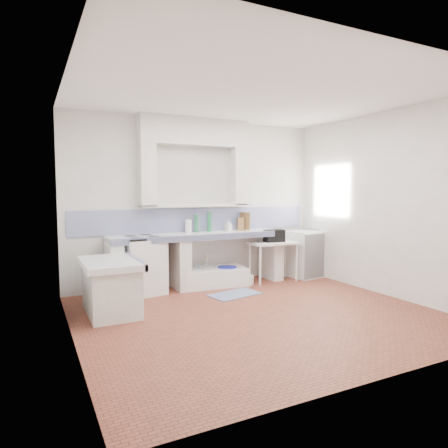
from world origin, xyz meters
name	(u,v)px	position (x,y,z in m)	size (l,w,h in m)	color
floor	(258,314)	(0.00, 0.00, 0.00)	(4.50, 4.50, 0.00)	brown
ceiling	(260,94)	(0.00, 0.00, 2.80)	(4.50, 4.50, 0.00)	white
wall_back	(198,202)	(0.00, 2.00, 1.40)	(4.50, 4.50, 0.00)	white
wall_front	(387,215)	(0.00, -2.00, 1.40)	(4.50, 4.50, 0.00)	white
wall_left	(70,210)	(-2.25, 0.00, 1.40)	(4.50, 4.50, 0.00)	white
wall_right	(385,204)	(2.25, 0.00, 1.40)	(4.50, 4.50, 0.00)	white
alcove_mass	(195,132)	(-0.10, 1.88, 2.58)	(1.90, 0.25, 0.45)	white
window_frame	(339,191)	(2.42, 1.20, 1.60)	(0.35, 0.86, 1.06)	#381F11
lace_valance	(333,169)	(2.28, 1.20, 1.98)	(0.01, 0.84, 0.24)	white
counter_slab	(200,236)	(-0.10, 1.70, 0.86)	(3.00, 0.60, 0.08)	white
counter_lip	(207,237)	(-0.10, 1.42, 0.86)	(3.00, 0.04, 0.10)	navy
counter_pier_left	(114,270)	(-1.50, 1.70, 0.41)	(0.20, 0.55, 0.82)	white
counter_pier_mid	(180,264)	(-0.45, 1.70, 0.41)	(0.20, 0.55, 0.82)	white
counter_pier_right	(271,256)	(1.30, 1.70, 0.41)	(0.20, 0.55, 0.82)	white
peninsula_top	(110,263)	(-1.70, 0.90, 0.66)	(0.70, 1.10, 0.08)	white
peninsula_base	(111,290)	(-1.70, 0.90, 0.31)	(0.60, 1.00, 0.62)	white
peninsula_lip	(136,261)	(-1.37, 0.90, 0.66)	(0.04, 1.10, 0.10)	navy
backsplash	(199,220)	(0.00, 1.99, 1.10)	(4.27, 0.03, 0.40)	navy
stove	(142,266)	(-1.07, 1.69, 0.43)	(0.61, 0.59, 0.86)	white
sink	(212,278)	(0.11, 1.68, 0.13)	(1.12, 0.61, 0.27)	white
side_table	(273,262)	(1.22, 1.50, 0.35)	(0.84, 0.47, 0.04)	white
fridge	(305,254)	(1.95, 1.54, 0.42)	(0.55, 0.55, 0.85)	white
bucket_red	(191,278)	(-0.25, 1.72, 0.15)	(0.32, 0.32, 0.30)	#AE2C29
bucket_orange	(215,278)	(0.16, 1.66, 0.13)	(0.27, 0.27, 0.25)	#E6462A
bucket_blue	(227,276)	(0.36, 1.61, 0.16)	(0.33, 0.33, 0.31)	#1720AE
basin_white	(243,280)	(0.64, 1.55, 0.07)	(0.37, 0.37, 0.14)	white
water_bottle_a	(200,275)	(-0.03, 1.85, 0.16)	(0.09, 0.09, 0.33)	silver
water_bottle_b	(215,274)	(0.23, 1.82, 0.15)	(0.08, 0.08, 0.31)	silver
black_bag	(274,236)	(1.23, 1.49, 0.81)	(0.34, 0.20, 0.22)	black
green_bottle_a	(196,223)	(-0.10, 1.85, 1.05)	(0.07, 0.07, 0.30)	#226E3D
green_bottle_b	(209,222)	(0.14, 1.85, 1.07)	(0.08, 0.08, 0.34)	#226E3D
knife_block	(240,224)	(0.75, 1.85, 1.01)	(0.11, 0.09, 0.22)	olive
cutting_board	(245,221)	(0.85, 1.85, 1.06)	(0.02, 0.23, 0.32)	olive
paper_towel	(188,226)	(-0.25, 1.85, 1.01)	(0.11, 0.11, 0.22)	white
soap_bottle	(228,225)	(0.49, 1.80, 1.00)	(0.09, 0.09, 0.20)	white
rug	(235,294)	(0.18, 0.98, 0.01)	(0.77, 0.44, 0.01)	navy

